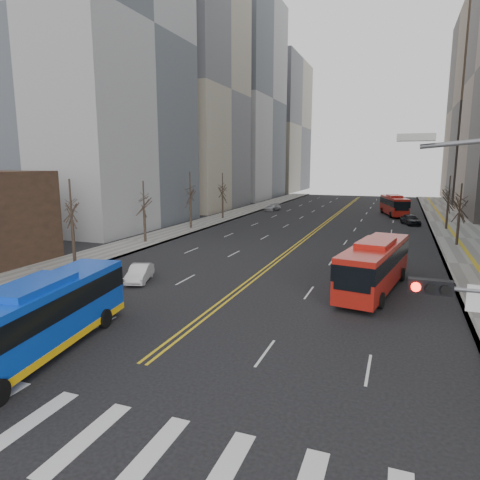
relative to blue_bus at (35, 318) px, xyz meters
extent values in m
plane|color=black|center=(4.87, -4.00, -1.83)|extent=(220.00, 220.00, 0.00)
cube|color=slate|center=(22.37, 41.00, -1.76)|extent=(7.00, 130.00, 0.15)
cube|color=slate|center=(-11.63, 41.00, -1.76)|extent=(5.00, 130.00, 0.15)
cube|color=silver|center=(3.69, -4.00, -1.83)|extent=(0.70, 4.00, 0.01)
cube|color=silver|center=(6.06, -4.00, -1.83)|extent=(0.70, 4.00, 0.01)
cube|color=silver|center=(8.42, -4.00, -1.83)|extent=(0.70, 4.00, 0.01)
cube|color=silver|center=(10.78, -4.00, -1.83)|extent=(0.70, 4.00, 0.01)
cube|color=gold|center=(4.67, 51.00, -1.83)|extent=(0.15, 100.00, 0.01)
cube|color=gold|center=(5.07, 51.00, -1.83)|extent=(0.15, 100.00, 0.01)
cube|color=gray|center=(-26.13, 36.00, 24.17)|extent=(22.00, 24.00, 52.00)
cube|color=gray|center=(-26.13, 62.00, 20.17)|extent=(22.00, 22.00, 44.00)
cube|color=gray|center=(-25.13, 89.00, 22.17)|extent=(20.00, 26.00, 48.00)
cube|color=gray|center=(-24.13, 121.00, 18.17)|extent=(18.00, 30.00, 40.00)
cube|color=black|center=(15.87, -2.00, 3.67)|extent=(1.10, 0.28, 0.38)
cylinder|color=#FF190C|center=(15.52, -2.16, 3.67)|extent=(0.24, 0.08, 0.24)
cylinder|color=black|center=(15.87, -2.16, 3.67)|extent=(0.24, 0.08, 0.24)
cylinder|color=black|center=(16.22, -2.16, 3.67)|extent=(0.24, 0.08, 0.24)
cube|color=#999993|center=(15.27, -2.00, 7.47)|extent=(0.90, 0.35, 0.18)
cylinder|color=black|center=(-11.13, 15.00, 0.12)|extent=(0.28, 0.28, 3.90)
cylinder|color=black|center=(-11.13, 26.00, -0.03)|extent=(0.28, 0.28, 3.60)
cylinder|color=black|center=(-11.13, 37.00, 0.17)|extent=(0.28, 0.28, 4.00)
cylinder|color=black|center=(-11.13, 48.00, 0.07)|extent=(0.28, 0.28, 3.80)
cylinder|color=black|center=(20.87, 36.00, -0.08)|extent=(0.28, 0.28, 3.50)
cylinder|color=black|center=(20.87, 48.00, 0.04)|extent=(0.28, 0.28, 3.75)
cube|color=blue|center=(0.00, 0.00, -0.06)|extent=(4.37, 12.22, 2.84)
cube|color=black|center=(0.00, 0.00, 0.50)|extent=(4.43, 12.25, 1.02)
cube|color=blue|center=(0.00, 0.00, 1.46)|extent=(2.64, 4.46, 0.40)
cube|color=yellow|center=(0.00, 0.00, -1.28)|extent=(4.43, 12.25, 0.35)
cylinder|color=black|center=(-1.84, 3.59, -1.33)|extent=(0.45, 1.03, 1.00)
cylinder|color=black|center=(0.62, 3.98, -1.33)|extent=(0.45, 1.03, 1.00)
cube|color=#A91A12|center=(13.63, 16.06, -0.05)|extent=(4.31, 11.35, 2.87)
cube|color=black|center=(13.63, 16.06, 0.52)|extent=(4.38, 11.38, 1.03)
cube|color=#A91A12|center=(13.63, 16.06, 1.49)|extent=(2.63, 4.16, 0.40)
cylinder|color=black|center=(11.80, 12.77, -1.33)|extent=(0.46, 1.04, 1.00)
cylinder|color=black|center=(14.28, 12.36, -1.33)|extent=(0.46, 1.04, 1.00)
cylinder|color=black|center=(12.97, 19.77, -1.33)|extent=(0.46, 1.04, 1.00)
cylinder|color=black|center=(15.45, 19.36, -1.33)|extent=(0.46, 1.04, 1.00)
cube|color=#A91A12|center=(14.04, 62.27, -0.09)|extent=(4.92, 11.04, 2.78)
cube|color=black|center=(14.04, 62.27, 0.46)|extent=(4.98, 11.07, 1.00)
cube|color=#A91A12|center=(14.04, 62.27, 1.40)|extent=(2.79, 4.12, 0.40)
cylinder|color=black|center=(13.67, 58.63, -1.33)|extent=(0.53, 1.04, 1.00)
cylinder|color=black|center=(16.04, 59.21, -1.33)|extent=(0.53, 1.04, 1.00)
cylinder|color=black|center=(12.04, 65.33, -1.33)|extent=(0.53, 1.04, 1.00)
cylinder|color=black|center=(14.42, 65.90, -1.33)|extent=(0.53, 1.04, 1.00)
imported|color=silver|center=(-2.80, 12.42, -1.20)|extent=(2.49, 4.05, 1.26)
imported|color=black|center=(16.52, 51.44, -1.07)|extent=(3.14, 4.79, 1.52)
imported|color=#AEAFB4|center=(-7.13, 62.30, -1.22)|extent=(2.56, 4.46, 1.22)
imported|color=black|center=(15.19, 64.09, -1.16)|extent=(2.28, 4.85, 1.34)
camera|label=1|loc=(15.01, -13.78, 6.83)|focal=32.00mm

